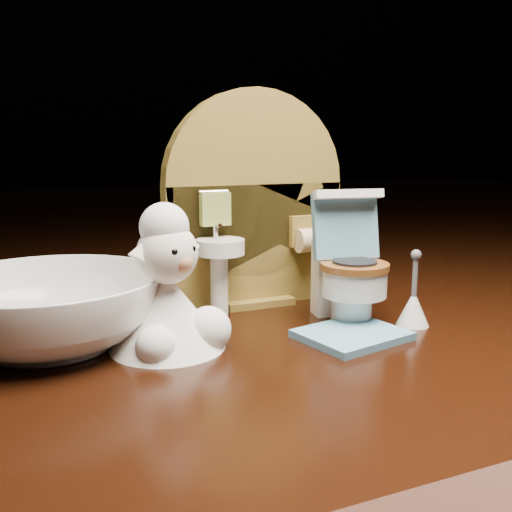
# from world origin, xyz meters

# --- Properties ---
(backdrop_panel) EXTENTS (0.13, 0.05, 0.15)m
(backdrop_panel) POSITION_xyz_m (-0.00, 0.06, 0.07)
(backdrop_panel) COLOR olive
(backdrop_panel) RESTS_ON ground
(toy_toilet) EXTENTS (0.05, 0.06, 0.09)m
(toy_toilet) POSITION_xyz_m (0.04, 0.00, 0.03)
(toy_toilet) COLOR white
(toy_toilet) RESTS_ON ground
(bath_mat) EXTENTS (0.07, 0.06, 0.00)m
(bath_mat) POSITION_xyz_m (0.02, -0.03, 0.00)
(bath_mat) COLOR #5C95B4
(bath_mat) RESTS_ON ground
(toilet_brush) EXTENTS (0.02, 0.02, 0.05)m
(toilet_brush) POSITION_xyz_m (0.07, -0.02, 0.01)
(toilet_brush) COLOR white
(toilet_brush) RESTS_ON ground
(plush_lamb) EXTENTS (0.07, 0.07, 0.08)m
(plush_lamb) POSITION_xyz_m (-0.08, -0.00, 0.03)
(plush_lamb) COLOR white
(plush_lamb) RESTS_ON ground
(ceramic_bowl) EXTENTS (0.16, 0.16, 0.04)m
(ceramic_bowl) POSITION_xyz_m (-0.14, 0.03, 0.02)
(ceramic_bowl) COLOR white
(ceramic_bowl) RESTS_ON ground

